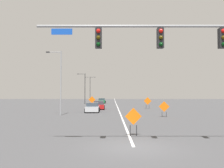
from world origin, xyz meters
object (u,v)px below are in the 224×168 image
Objects in this scene: street_lamp_far_left at (91,87)px; traffic_signal_assembly at (195,47)px; construction_sign_left_lane at (165,107)px; car_red_mid at (100,105)px; car_silver_distant at (94,108)px; street_lamp_near_right at (85,87)px; construction_sign_right_shoulder at (149,101)px; construction_sign_left_shoulder at (93,100)px; construction_sign_median_far at (134,118)px; street_lamp_mid_right at (61,80)px; car_green_approaching at (103,101)px.

traffic_signal_assembly is at bearing -80.83° from street_lamp_far_left.
traffic_signal_assembly is at bearing -96.55° from construction_sign_left_lane.
street_lamp_far_left is 1.97× the size of car_red_mid.
street_lamp_near_right is at bearing 99.08° from car_silver_distant.
construction_sign_right_shoulder is at bearing -72.18° from street_lamp_far_left.
car_red_mid is at bearing -171.10° from construction_sign_right_shoulder.
street_lamp_near_right reaches higher than construction_sign_left_shoulder.
construction_sign_left_lane is at bearing -59.00° from car_red_mid.
construction_sign_left_lane is 1.01× the size of construction_sign_median_far.
traffic_signal_assembly is 7.07× the size of construction_sign_left_lane.
street_lamp_near_right is 4.32× the size of construction_sign_left_lane.
construction_sign_left_shoulder reaches higher than car_red_mid.
car_red_mid is at bearing -76.52° from street_lamp_near_right.
traffic_signal_assembly is at bearing -72.93° from car_silver_distant.
construction_sign_right_shoulder is at bearing 45.84° from street_lamp_mid_right.
car_red_mid is at bearing 97.88° from construction_sign_median_far.
street_lamp_mid_right is 7.59m from car_silver_distant.
traffic_signal_assembly is 24.88m from car_silver_distant.
construction_sign_median_far is at bearing 131.38° from traffic_signal_assembly.
street_lamp_near_right is 48.24m from construction_sign_median_far.
traffic_signal_assembly is 3.17× the size of car_green_approaching.
construction_sign_right_shoulder is at bearing -68.66° from car_green_approaching.
construction_sign_right_shoulder is 0.51× the size of car_green_approaching.
construction_sign_left_lane reaches higher than car_red_mid.
street_lamp_mid_right is 1.81× the size of car_red_mid.
construction_sign_right_shoulder is 25.64m from car_green_approaching.
construction_sign_right_shoulder is (0.33, 15.46, 0.17)m from construction_sign_left_lane.
street_lamp_mid_right is at bearing -134.16° from construction_sign_right_shoulder.
car_green_approaching is (1.14, 19.67, -0.76)m from construction_sign_left_shoulder.
car_silver_distant is 1.02× the size of car_green_approaching.
street_lamp_far_left is 47.76m from construction_sign_right_shoulder.
construction_sign_median_far is 32.85m from construction_sign_left_shoulder.
street_lamp_mid_right is 1.95× the size of car_silver_distant.
car_green_approaching is at bearing 111.34° from construction_sign_right_shoulder.
construction_sign_left_shoulder is (2.62, 17.69, -3.09)m from street_lamp_mid_right.
construction_sign_median_far is 0.44× the size of car_green_approaching.
construction_sign_left_lane is at bearing -77.11° from car_green_approaching.
construction_sign_left_shoulder is at bearing -84.31° from street_lamp_far_left.
car_green_approaching is 25.26m from car_red_mid.
street_lamp_near_right is 27.87m from car_silver_distant.
construction_sign_left_lane is 11.64m from car_silver_distant.
traffic_signal_assembly is 5.87× the size of construction_sign_left_shoulder.
construction_sign_median_far is 0.41× the size of car_red_mid.
construction_sign_left_lane reaches higher than construction_sign_median_far.
street_lamp_mid_right is (1.48, -58.79, -0.74)m from street_lamp_far_left.
construction_sign_right_shoulder is (14.57, -45.31, -3.94)m from street_lamp_far_left.
traffic_signal_assembly reaches higher than car_green_approaching.
construction_sign_right_shoulder is at bearing -54.41° from street_lamp_near_right.
construction_sign_left_shoulder is (-10.14, 19.66, 0.28)m from construction_sign_left_lane.
construction_sign_left_shoulder is (4.10, -41.10, -3.83)m from street_lamp_far_left.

